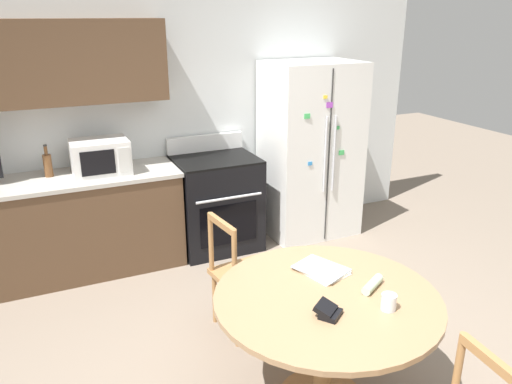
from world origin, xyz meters
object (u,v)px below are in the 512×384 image
object	(u,v)px
wallet	(328,311)
dining_chair_far	(242,276)
counter_bottle	(48,165)
candle_glass	(389,303)
microwave	(100,157)
refrigerator	(310,150)
oven_range	(216,202)

from	to	relation	value
wallet	dining_chair_far	bearing A→B (deg)	91.83
wallet	counter_bottle	bearing A→B (deg)	114.86
candle_glass	wallet	size ratio (longest dim) A/B	0.51
counter_bottle	microwave	bearing A→B (deg)	-12.45
dining_chair_far	refrigerator	bearing A→B (deg)	128.15
dining_chair_far	candle_glass	bearing A→B (deg)	10.18
microwave	candle_glass	bearing A→B (deg)	-66.92
wallet	candle_glass	bearing A→B (deg)	-14.43
microwave	counter_bottle	xyz separation A→B (m)	(-0.42, 0.09, -0.04)
oven_range	microwave	size ratio (longest dim) A/B	2.26
counter_bottle	dining_chair_far	distance (m)	1.98
oven_range	microwave	bearing A→B (deg)	179.09
dining_chair_far	wallet	world-z (taller)	dining_chair_far
oven_range	wallet	xyz separation A→B (m)	(-0.28, -2.46, 0.29)
dining_chair_far	wallet	bearing A→B (deg)	-5.35
candle_glass	refrigerator	bearing A→B (deg)	68.51
candle_glass	wallet	world-z (taller)	candle_glass
oven_range	microwave	distance (m)	1.20
oven_range	candle_glass	size ratio (longest dim) A/B	12.22
oven_range	wallet	bearing A→B (deg)	-96.56
dining_chair_far	counter_bottle	bearing A→B (deg)	-149.66
wallet	refrigerator	bearing A→B (deg)	61.59
oven_range	candle_glass	world-z (taller)	oven_range
refrigerator	candle_glass	bearing A→B (deg)	-111.49
refrigerator	oven_range	xyz separation A→B (m)	(-1.03, 0.03, -0.42)
counter_bottle	candle_glass	bearing A→B (deg)	-60.27
oven_range	counter_bottle	world-z (taller)	counter_bottle
refrigerator	wallet	xyz separation A→B (m)	(-1.31, -2.42, -0.13)
microwave	counter_bottle	size ratio (longest dim) A/B	1.71
oven_range	wallet	world-z (taller)	oven_range
counter_bottle	dining_chair_far	xyz separation A→B (m)	(1.15, -1.50, -0.57)
refrigerator	microwave	world-z (taller)	refrigerator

